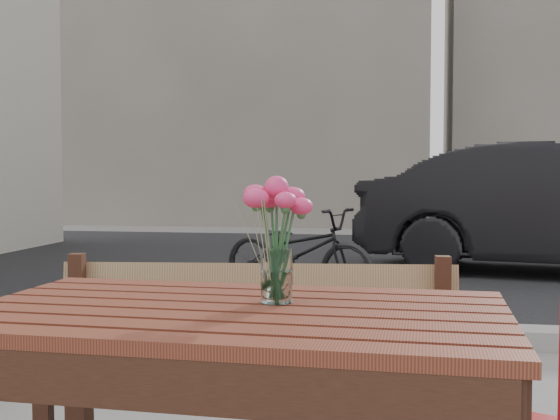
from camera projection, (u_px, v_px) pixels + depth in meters
The scene contains 6 objects.
street at pixel (356, 286), 6.74m from camera, with size 30.00×8.12×0.12m.
backdrop_buildings at pixel (389, 62), 15.71m from camera, with size 15.50×4.00×8.00m.
main_table at pixel (237, 361), 1.69m from camera, with size 1.31×0.80×0.79m.
main_bench at pixel (255, 352), 2.34m from camera, with size 1.41×0.56×0.86m.
main_vase at pixel (277, 224), 1.74m from camera, with size 0.17×0.17×0.32m.
bicycle at pixel (298, 252), 6.32m from camera, with size 0.54×1.54×0.81m, color black.
Camera 1 is at (0.39, -1.66, 1.11)m, focal length 45.00 mm.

